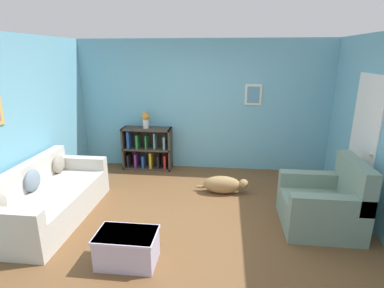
% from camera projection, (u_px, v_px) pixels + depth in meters
% --- Properties ---
extents(ground_plane, '(14.00, 14.00, 0.00)m').
position_uv_depth(ground_plane, '(189.00, 222.00, 4.29)').
color(ground_plane, brown).
extents(wall_back, '(5.60, 0.13, 2.60)m').
position_uv_depth(wall_back, '(202.00, 106.00, 6.05)').
color(wall_back, '#6BADC6').
rests_on(wall_back, ground_plane).
extents(wall_left, '(0.13, 5.00, 2.60)m').
position_uv_depth(wall_left, '(8.00, 129.00, 4.18)').
color(wall_left, '#6BADC6').
rests_on(wall_left, ground_plane).
extents(couch, '(0.91, 1.98, 0.80)m').
position_uv_depth(couch, '(48.00, 200.00, 4.32)').
color(couch, beige).
rests_on(couch, ground_plane).
extents(bookshelf, '(1.00, 0.33, 0.87)m').
position_uv_depth(bookshelf, '(147.00, 149.00, 6.22)').
color(bookshelf, '#42382D').
rests_on(bookshelf, ground_plane).
extents(recliner_chair, '(0.98, 0.96, 0.98)m').
position_uv_depth(recliner_chair, '(325.00, 204.00, 4.09)').
color(recliner_chair, gray).
rests_on(recliner_chair, ground_plane).
extents(coffee_table, '(0.68, 0.44, 0.38)m').
position_uv_depth(coffee_table, '(127.00, 247.00, 3.40)').
color(coffee_table, '#BCB2D1').
rests_on(coffee_table, ground_plane).
extents(dog, '(0.92, 0.28, 0.31)m').
position_uv_depth(dog, '(224.00, 185.00, 5.14)').
color(dog, '#9E7A4C').
rests_on(dog, ground_plane).
extents(vase, '(0.15, 0.15, 0.32)m').
position_uv_depth(vase, '(146.00, 119.00, 6.02)').
color(vase, silver).
rests_on(vase, bookshelf).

